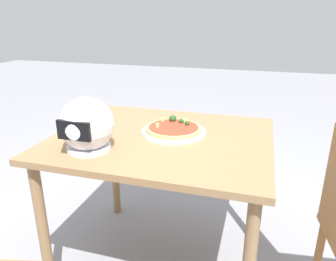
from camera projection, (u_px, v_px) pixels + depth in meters
name	position (u px, v px, depth m)	size (l,w,h in m)	color
ground_plane	(163.00, 261.00, 1.81)	(14.00, 14.00, 0.00)	gray
dining_table	(162.00, 154.00, 1.58)	(1.04, 0.87, 0.76)	olive
pizza_plate	(173.00, 132.00, 1.59)	(0.32, 0.32, 0.01)	white
pizza	(174.00, 128.00, 1.59)	(0.28, 0.28, 0.05)	tan
motorcycle_helmet	(87.00, 125.00, 1.36)	(0.23, 0.23, 0.23)	silver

